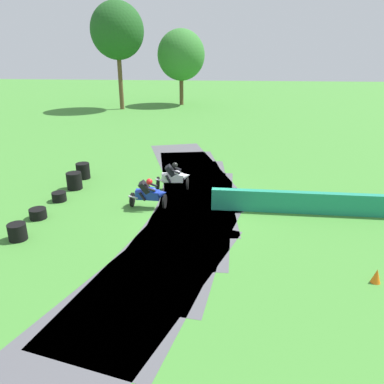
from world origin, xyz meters
TOP-DOWN VIEW (x-y plane):
  - ground_plane at (0.00, 0.00)m, footprint 120.00×120.00m
  - track_asphalt at (-0.45, 0.01)m, footprint 6.49×22.27m
  - safety_barrier at (5.99, -0.20)m, footprint 10.47×0.65m
  - motorcycle_lead_blue at (-1.85, -0.14)m, footprint 1.69×0.82m
  - motorcycle_chase_white at (-1.08, 2.09)m, footprint 1.68×0.72m
  - tire_stack_near at (-5.99, -3.28)m, footprint 0.64×0.64m
  - tire_stack_mid_a at (-6.08, -1.51)m, footprint 0.66×0.66m
  - tire_stack_mid_b at (-5.97, 0.30)m, footprint 0.62×0.62m
  - tire_stack_far at (-5.83, 1.83)m, footprint 0.71×0.71m
  - tire_stack_extra_a at (-5.94, 3.36)m, footprint 0.68×0.68m
  - traffic_cone at (5.68, -4.98)m, footprint 0.28×0.28m
  - tree_far_left at (-9.54, 25.59)m, footprint 5.29×5.29m
  - tree_far_right at (-3.57, 29.17)m, footprint 5.15×5.15m

SIDE VIEW (x-z plane):
  - ground_plane at x=0.00m, z-range 0.00..0.00m
  - track_asphalt at x=-0.45m, z-range 0.00..0.01m
  - tire_stack_mid_a at x=-6.08m, z-range 0.00..0.40m
  - tire_stack_mid_b at x=-5.97m, z-range 0.00..0.40m
  - traffic_cone at x=5.68m, z-range 0.00..0.44m
  - tire_stack_near at x=-5.99m, z-range 0.00..0.60m
  - tire_stack_far at x=-5.83m, z-range 0.00..0.80m
  - tire_stack_extra_a at x=-5.94m, z-range 0.00..0.80m
  - safety_barrier at x=5.99m, z-range 0.00..0.90m
  - motorcycle_lead_blue at x=-1.85m, z-range -0.07..1.36m
  - motorcycle_chase_white at x=-1.08m, z-range -0.06..1.37m
  - tree_far_right at x=-3.57m, z-range 1.30..9.35m
  - tree_far_left at x=-9.54m, z-range 2.43..12.92m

